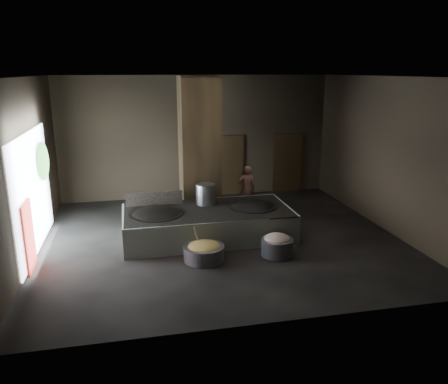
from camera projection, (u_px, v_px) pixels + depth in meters
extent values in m
cube|color=black|center=(221.00, 239.00, 12.59)|extent=(10.00, 9.00, 0.10)
cube|color=black|center=(221.00, 75.00, 11.35)|extent=(10.00, 9.00, 0.10)
cube|color=black|center=(196.00, 137.00, 16.26)|extent=(10.00, 0.10, 4.50)
cube|color=black|center=(272.00, 212.00, 7.69)|extent=(10.00, 0.10, 4.50)
cube|color=black|center=(24.00, 170.00, 10.97)|extent=(0.10, 9.00, 4.50)
cube|color=black|center=(387.00, 154.00, 12.98)|extent=(0.10, 9.00, 4.50)
cube|color=black|center=(199.00, 150.00, 13.70)|extent=(1.20, 1.20, 4.50)
cube|color=silver|center=(207.00, 223.00, 12.54)|extent=(4.79, 2.34, 0.83)
cube|color=black|center=(207.00, 210.00, 12.43)|extent=(4.65, 2.23, 0.03)
ellipsoid|color=black|center=(156.00, 216.00, 12.11)|extent=(1.50, 1.50, 0.41)
cylinder|color=black|center=(156.00, 214.00, 12.09)|extent=(1.53, 1.53, 0.05)
ellipsoid|color=black|center=(252.00, 209.00, 12.76)|extent=(1.40, 1.40, 0.39)
cylinder|color=black|center=(253.00, 206.00, 12.74)|extent=(1.43, 1.43, 0.05)
cylinder|color=#A2A5AA|center=(206.00, 194.00, 12.87)|extent=(0.58, 0.58, 0.62)
cube|color=black|center=(154.00, 199.00, 12.79)|extent=(1.65, 0.09, 0.41)
imported|color=#9C604F|center=(247.00, 188.00, 14.86)|extent=(0.58, 0.38, 1.57)
cylinder|color=slate|center=(204.00, 253.00, 11.06)|extent=(1.15, 1.15, 0.38)
ellipsoid|color=#899849|center=(204.00, 247.00, 11.02)|extent=(0.85, 0.85, 0.26)
cylinder|color=#A2A5AA|center=(197.00, 238.00, 11.08)|extent=(0.24, 0.37, 0.74)
cylinder|color=slate|center=(277.00, 247.00, 11.34)|extent=(1.04, 1.04, 0.45)
ellipsoid|color=#A47162|center=(277.00, 239.00, 11.28)|extent=(0.68, 0.68, 0.26)
cube|color=black|center=(228.00, 167.00, 16.71)|extent=(1.18, 0.08, 2.38)
cube|color=#8C6647|center=(228.00, 167.00, 16.80)|extent=(0.79, 0.04, 1.86)
cube|color=black|center=(288.00, 164.00, 17.19)|extent=(1.18, 0.08, 2.38)
cube|color=#8C6647|center=(289.00, 164.00, 17.44)|extent=(0.81, 0.04, 1.91)
cube|color=white|center=(33.00, 192.00, 11.35)|extent=(0.04, 4.20, 3.10)
cube|color=maroon|center=(29.00, 237.00, 10.34)|extent=(0.05, 0.90, 1.70)
ellipsoid|color=#194714|center=(43.00, 161.00, 12.24)|extent=(0.28, 1.10, 1.10)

